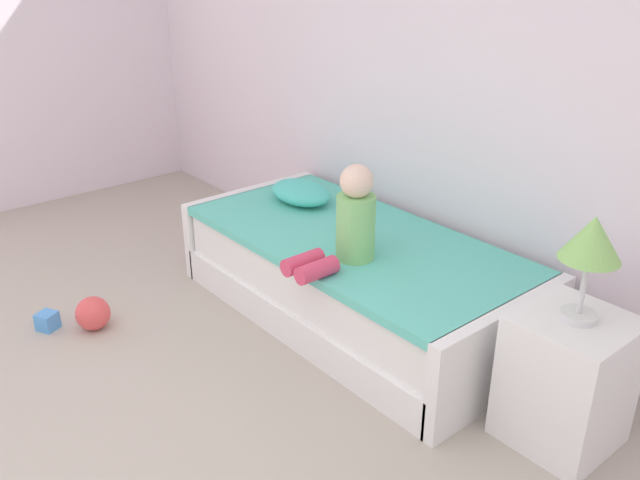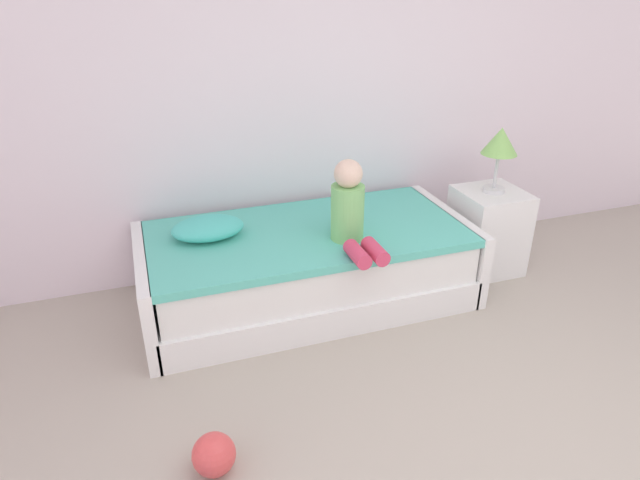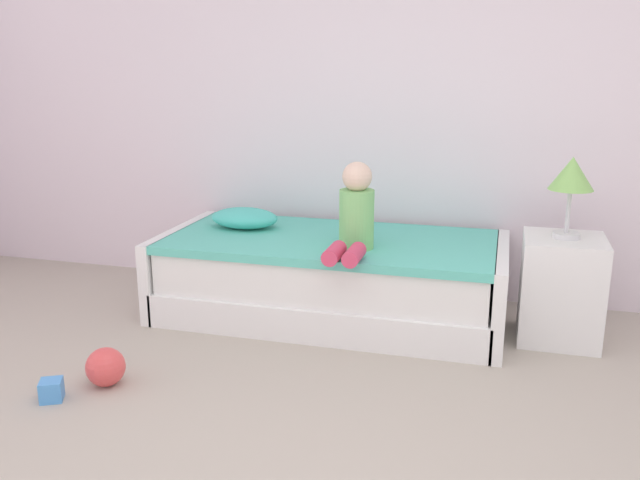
{
  "view_description": "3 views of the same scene",
  "coord_description": "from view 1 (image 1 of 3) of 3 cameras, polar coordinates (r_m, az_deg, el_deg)",
  "views": [
    {
      "loc": [
        1.92,
        -0.3,
        2.0
      ],
      "look_at": [
        -0.54,
        1.75,
        0.55
      ],
      "focal_mm": 37.22,
      "sensor_mm": 36.0,
      "label": 1
    },
    {
      "loc": [
        -1.49,
        -1.01,
        1.99
      ],
      "look_at": [
        -0.54,
        1.75,
        0.55
      ],
      "focal_mm": 31.02,
      "sensor_mm": 36.0,
      "label": 2
    },
    {
      "loc": [
        0.46,
        -1.83,
        1.54
      ],
      "look_at": [
        -0.54,
        1.75,
        0.55
      ],
      "focal_mm": 37.49,
      "sensor_mm": 36.0,
      "label": 3
    }
  ],
  "objects": [
    {
      "name": "toy_ball",
      "position": [
        3.94,
        -18.94,
        -5.98
      ],
      "size": [
        0.19,
        0.19,
        0.19
      ],
      "primitive_type": "sphere",
      "color": "#E54C4C",
      "rests_on": "ground"
    },
    {
      "name": "table_lamp",
      "position": [
        2.75,
        22.31,
        -0.28
      ],
      "size": [
        0.24,
        0.24,
        0.45
      ],
      "color": "silver",
      "rests_on": "nightstand"
    },
    {
      "name": "child_figure",
      "position": [
        3.33,
        2.48,
        1.44
      ],
      "size": [
        0.2,
        0.51,
        0.5
      ],
      "color": "#7FC672",
      "rests_on": "bed"
    },
    {
      "name": "toy_block",
      "position": [
        4.05,
        -22.39,
        -6.46
      ],
      "size": [
        0.13,
        0.13,
        0.1
      ],
      "primitive_type": "cube",
      "rotation": [
        0.0,
        0.0,
        0.48
      ],
      "color": "#4C99E5",
      "rests_on": "ground"
    },
    {
      "name": "bed",
      "position": [
        3.8,
        2.9,
        -3.18
      ],
      "size": [
        2.11,
        1.0,
        0.5
      ],
      "color": "white",
      "rests_on": "ground"
    },
    {
      "name": "nightstand",
      "position": [
        3.05,
        20.41,
        -11.2
      ],
      "size": [
        0.44,
        0.44,
        0.6
      ],
      "primitive_type": "cube",
      "color": "white",
      "rests_on": "ground"
    },
    {
      "name": "wall_rear",
      "position": [
        3.52,
        17.0,
        14.38
      ],
      "size": [
        7.2,
        0.1,
        2.9
      ],
      "primitive_type": "cube",
      "color": "white",
      "rests_on": "ground"
    },
    {
      "name": "pillow",
      "position": [
        4.15,
        -1.66,
        4.12
      ],
      "size": [
        0.44,
        0.3,
        0.13
      ],
      "primitive_type": "ellipsoid",
      "color": "#4CCCBC",
      "rests_on": "bed"
    }
  ]
}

